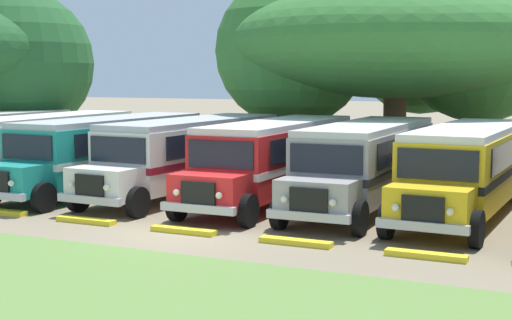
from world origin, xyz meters
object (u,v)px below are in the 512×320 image
Objects in this scene: parked_bus_slot_3 at (190,152)px; parked_bus_slot_5 at (367,160)px; parked_bus_slot_1 at (44,146)px; parked_bus_slot_4 at (276,156)px; broad_shade_tree at (405,40)px; parked_bus_slot_6 at (469,165)px; parked_bus_slot_2 at (108,150)px.

parked_bus_slot_3 is 6.77m from parked_bus_slot_5.
parked_bus_slot_5 is (13.53, 0.63, 0.00)m from parked_bus_slot_1.
parked_bus_slot_3 is 3.48m from parked_bus_slot_4.
parked_bus_slot_6 is at bearing -64.59° from broad_shade_tree.
parked_bus_slot_4 is 6.70m from parked_bus_slot_6.
parked_bus_slot_2 is 6.88m from parked_bus_slot_4.
parked_bus_slot_4 is 0.69× the size of broad_shade_tree.
parked_bus_slot_1 is 16.95m from parked_bus_slot_6.
broad_shade_tree is at bearing 126.81° from parked_bus_slot_1.
broad_shade_tree is (5.51, 10.12, 4.48)m from parked_bus_slot_3.
broad_shade_tree is (-1.25, 9.78, 4.48)m from parked_bus_slot_5.
parked_bus_slot_3 is 0.69× the size of broad_shade_tree.
parked_bus_slot_2 is at bearing -84.69° from parked_bus_slot_6.
broad_shade_tree reaches higher than parked_bus_slot_5.
parked_bus_slot_2 is 13.57m from parked_bus_slot_6.
parked_bus_slot_1 is 1.00× the size of parked_bus_slot_2.
parked_bus_slot_5 and parked_bus_slot_6 have the same top height.
broad_shade_tree is at bearing 167.78° from parked_bus_slot_4.
parked_bus_slot_4 is at bearing -86.95° from parked_bus_slot_5.
parked_bus_slot_4 is 3.29m from parked_bus_slot_5.
broad_shade_tree is (12.28, 10.41, 4.48)m from parked_bus_slot_1.
parked_bus_slot_6 is at bearing 91.07° from parked_bus_slot_4.
parked_bus_slot_4 is at bearing -86.50° from parked_bus_slot_6.
parked_bus_slot_2 is 14.59m from broad_shade_tree.
parked_bus_slot_4 is (6.85, 0.64, 0.00)m from parked_bus_slot_2.
parked_bus_slot_4 is 1.00× the size of parked_bus_slot_5.
parked_bus_slot_3 and parked_bus_slot_6 have the same top height.
parked_bus_slot_5 is at bearing -88.79° from parked_bus_slot_6.
parked_bus_slot_1 is 1.01× the size of parked_bus_slot_5.
parked_bus_slot_3 is (6.77, 0.29, 0.00)m from parked_bus_slot_1.
parked_bus_slot_1 is 3.40m from parked_bus_slot_2.
parked_bus_slot_3 and parked_bus_slot_5 have the same top height.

